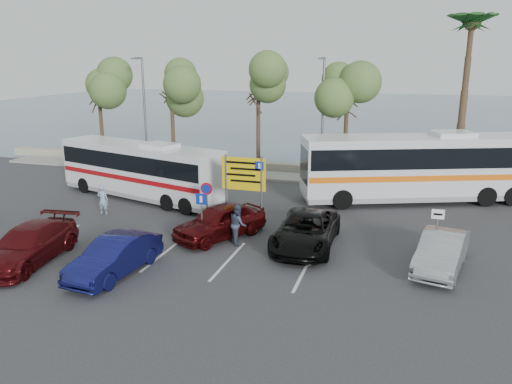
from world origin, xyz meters
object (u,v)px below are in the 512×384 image
(direction_sign, at_px, (244,179))
(car_blue, at_px, (115,256))
(car_red, at_px, (220,221))
(coach_bus_left, at_px, (141,172))
(street_lamp_right, at_px, (322,113))
(pedestrian_near, at_px, (103,200))
(car_silver_b, at_px, (441,252))
(coach_bus_right, at_px, (416,170))
(street_lamp_left, at_px, (144,108))
(car_maroon, at_px, (28,245))
(pedestrian_far, at_px, (238,224))
(suv_black, at_px, (306,231))

(direction_sign, bearing_deg, car_blue, -114.16)
(car_red, bearing_deg, coach_bus_left, 173.56)
(street_lamp_right, bearing_deg, pedestrian_near, -133.45)
(street_lamp_right, relative_size, car_silver_b, 1.80)
(coach_bus_left, relative_size, car_red, 2.42)
(coach_bus_right, bearing_deg, street_lamp_left, 170.98)
(coach_bus_left, bearing_deg, car_blue, -65.77)
(street_lamp_right, distance_m, car_blue, 18.16)
(coach_bus_right, xyz_separation_m, car_maroon, (-15.02, -14.00, -1.13))
(pedestrian_far, bearing_deg, pedestrian_near, 47.78)
(car_maroon, height_order, car_silver_b, car_maroon)
(street_lamp_right, xyz_separation_m, car_maroon, (-9.00, -17.02, -3.85))
(street_lamp_left, xyz_separation_m, car_blue, (8.00, -17.02, -3.87))
(suv_black, height_order, car_silver_b, suv_black)
(car_maroon, bearing_deg, car_silver_b, 8.40)
(direction_sign, relative_size, pedestrian_near, 2.28)
(pedestrian_near, bearing_deg, suv_black, 162.42)
(pedestrian_far, bearing_deg, car_red, 36.46)
(car_blue, height_order, car_red, car_red)
(direction_sign, xyz_separation_m, coach_bus_right, (8.01, 7.30, -0.54))
(coach_bus_right, xyz_separation_m, car_blue, (-11.02, -14.00, -1.16))
(car_blue, xyz_separation_m, pedestrian_near, (-4.88, 6.59, 0.06))
(coach_bus_right, bearing_deg, car_blue, -128.21)
(car_maroon, bearing_deg, pedestrian_far, 25.06)
(suv_black, bearing_deg, car_silver_b, -9.71)
(direction_sign, bearing_deg, car_red, -109.60)
(coach_bus_left, height_order, car_red, coach_bus_left)
(pedestrian_far, bearing_deg, car_maroon, 93.00)
(street_lamp_right, distance_m, pedestrian_near, 14.86)
(car_red, relative_size, suv_black, 0.86)
(street_lamp_right, xyz_separation_m, suv_black, (1.43, -12.02, -3.85))
(street_lamp_right, distance_m, suv_black, 12.70)
(street_lamp_left, height_order, coach_bus_right, street_lamp_left)
(street_lamp_left, relative_size, car_silver_b, 1.80)
(direction_sign, height_order, car_blue, direction_sign)
(street_lamp_left, relative_size, coach_bus_left, 0.71)
(street_lamp_right, bearing_deg, direction_sign, -100.94)
(car_silver_b, relative_size, pedestrian_far, 2.40)
(coach_bus_right, distance_m, car_red, 12.51)
(car_silver_b, bearing_deg, direction_sign, 175.97)
(coach_bus_right, relative_size, car_silver_b, 2.96)
(coach_bus_left, xyz_separation_m, car_maroon, (0.50, -10.00, -0.84))
(street_lamp_left, distance_m, car_blue, 19.20)
(street_lamp_right, distance_m, car_red, 12.87)
(street_lamp_right, xyz_separation_m, coach_bus_left, (-9.50, -7.02, -3.01))
(street_lamp_right, bearing_deg, car_blue, -106.37)
(street_lamp_right, relative_size, coach_bus_left, 0.71)
(car_silver_b, bearing_deg, street_lamp_left, 159.11)
(pedestrian_near, bearing_deg, street_lamp_left, -82.91)
(coach_bus_left, bearing_deg, suv_black, -24.58)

